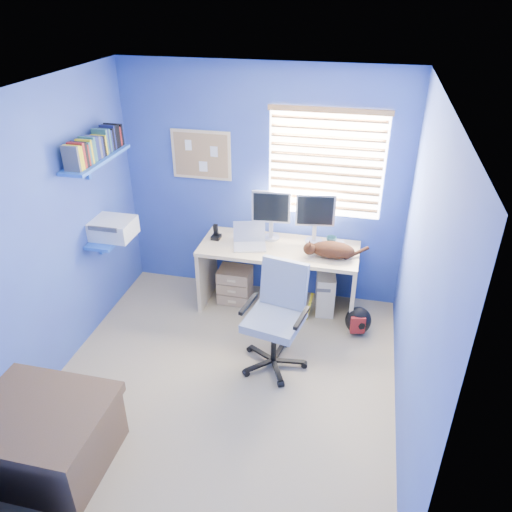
% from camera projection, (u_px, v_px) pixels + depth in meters
% --- Properties ---
extents(floor, '(3.00, 3.20, 0.00)m').
position_uv_depth(floor, '(224.00, 381.00, 4.48)').
color(floor, tan).
rests_on(floor, ground).
extents(ceiling, '(3.00, 3.20, 0.00)m').
position_uv_depth(ceiling, '(212.00, 94.00, 3.26)').
color(ceiling, white).
rests_on(ceiling, wall_back).
extents(wall_back, '(3.00, 0.01, 2.50)m').
position_uv_depth(wall_back, '(262.00, 186.00, 5.23)').
color(wall_back, '#3344A7').
rests_on(wall_back, ground).
extents(wall_front, '(3.00, 0.01, 2.50)m').
position_uv_depth(wall_front, '(127.00, 413.00, 2.51)').
color(wall_front, '#3344A7').
rests_on(wall_front, ground).
extents(wall_left, '(0.01, 3.20, 2.50)m').
position_uv_depth(wall_left, '(46.00, 240.00, 4.16)').
color(wall_left, '#3344A7').
rests_on(wall_left, ground).
extents(wall_right, '(0.01, 3.20, 2.50)m').
position_uv_depth(wall_right, '(419.00, 283.00, 3.58)').
color(wall_right, '#3344A7').
rests_on(wall_right, ground).
extents(desk, '(1.63, 0.65, 0.74)m').
position_uv_depth(desk, '(278.00, 277.00, 5.32)').
color(desk, '#E4C28A').
rests_on(desk, floor).
extents(laptop, '(0.39, 0.34, 0.22)m').
position_uv_depth(laptop, '(250.00, 238.00, 5.08)').
color(laptop, silver).
rests_on(laptop, desk).
extents(monitor_left, '(0.41, 0.15, 0.54)m').
position_uv_depth(monitor_left, '(271.00, 215.00, 5.18)').
color(monitor_left, silver).
rests_on(monitor_left, desk).
extents(monitor_right, '(0.41, 0.18, 0.54)m').
position_uv_depth(monitor_right, '(315.00, 219.00, 5.10)').
color(monitor_right, silver).
rests_on(monitor_right, desk).
extents(phone, '(0.09, 0.11, 0.17)m').
position_uv_depth(phone, '(216.00, 232.00, 5.26)').
color(phone, black).
rests_on(phone, desk).
extents(mug, '(0.10, 0.09, 0.10)m').
position_uv_depth(mug, '(331.00, 241.00, 5.14)').
color(mug, '#2A5C5D').
rests_on(mug, desk).
extents(cd_spindle, '(0.13, 0.13, 0.07)m').
position_uv_depth(cd_spindle, '(338.00, 244.00, 5.11)').
color(cd_spindle, silver).
rests_on(cd_spindle, desk).
extents(cat, '(0.48, 0.32, 0.16)m').
position_uv_depth(cat, '(333.00, 250.00, 4.92)').
color(cat, black).
rests_on(cat, desk).
extents(tower_pc, '(0.24, 0.46, 0.45)m').
position_uv_depth(tower_pc, '(325.00, 290.00, 5.38)').
color(tower_pc, beige).
rests_on(tower_pc, floor).
extents(drawer_boxes, '(0.35, 0.28, 0.41)m').
position_uv_depth(drawer_boxes, '(235.00, 285.00, 5.51)').
color(drawer_boxes, tan).
rests_on(drawer_boxes, floor).
extents(yellow_book, '(0.03, 0.17, 0.24)m').
position_uv_depth(yellow_book, '(309.00, 306.00, 5.29)').
color(yellow_book, yellow).
rests_on(yellow_book, floor).
extents(backpack, '(0.30, 0.26, 0.31)m').
position_uv_depth(backpack, '(358.00, 320.00, 5.01)').
color(backpack, black).
rests_on(backpack, floor).
extents(bed_corner, '(1.07, 0.76, 0.52)m').
position_uv_depth(bed_corner, '(34.00, 434.00, 3.63)').
color(bed_corner, brown).
rests_on(bed_corner, floor).
extents(office_chair, '(0.68, 0.68, 1.00)m').
position_uv_depth(office_chair, '(276.00, 330.00, 4.53)').
color(office_chair, black).
rests_on(office_chair, floor).
extents(window_blinds, '(1.15, 0.05, 1.10)m').
position_uv_depth(window_blinds, '(326.00, 165.00, 4.93)').
color(window_blinds, white).
rests_on(window_blinds, ground).
extents(corkboard, '(0.64, 0.02, 0.52)m').
position_uv_depth(corkboard, '(201.00, 155.00, 5.20)').
color(corkboard, '#E4C28A').
rests_on(corkboard, ground).
extents(wall_shelves, '(0.42, 0.90, 1.05)m').
position_uv_depth(wall_shelves, '(103.00, 189.00, 4.68)').
color(wall_shelves, blue).
rests_on(wall_shelves, ground).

